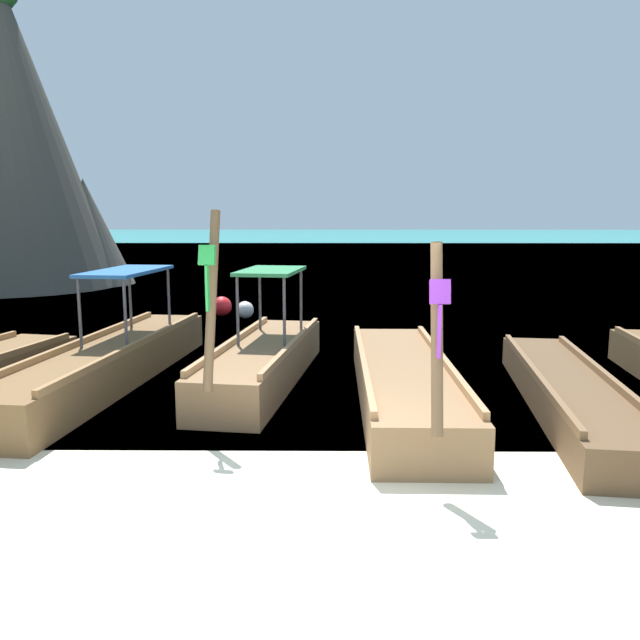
% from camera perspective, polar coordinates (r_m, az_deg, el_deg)
% --- Properties ---
extents(ground, '(120.00, 120.00, 0.00)m').
position_cam_1_polar(ground, '(6.47, -0.31, -16.11)').
color(ground, beige).
extents(sea_water, '(120.00, 120.00, 0.00)m').
position_cam_1_polar(sea_water, '(67.36, 0.49, 6.89)').
color(sea_water, teal).
rests_on(sea_water, ground).
extents(longtail_boat_pink_ribbon, '(1.82, 7.24, 2.59)m').
position_cam_1_polar(longtail_boat_pink_ribbon, '(11.27, -18.11, -3.49)').
color(longtail_boat_pink_ribbon, brown).
rests_on(longtail_boat_pink_ribbon, ground).
extents(longtail_boat_green_ribbon, '(1.82, 5.54, 2.84)m').
position_cam_1_polar(longtail_boat_green_ribbon, '(10.83, -5.04, -3.54)').
color(longtail_boat_green_ribbon, olive).
rests_on(longtail_boat_green_ribbon, ground).
extents(longtail_boat_violet_ribbon, '(1.35, 6.20, 2.51)m').
position_cam_1_polar(longtail_boat_violet_ribbon, '(9.70, 7.36, -5.50)').
color(longtail_boat_violet_ribbon, olive).
rests_on(longtail_boat_violet_ribbon, ground).
extents(longtail_boat_turquoise_ribbon, '(1.81, 6.29, 2.45)m').
position_cam_1_polar(longtail_boat_turquoise_ribbon, '(9.92, 21.13, -6.01)').
color(longtail_boat_turquoise_ribbon, brown).
rests_on(longtail_boat_turquoise_ribbon, ground).
extents(karst_rock, '(8.74, 8.32, 12.50)m').
position_cam_1_polar(karst_rock, '(28.32, -26.07, 14.97)').
color(karst_rock, '#47443D').
rests_on(karst_rock, ground).
extents(mooring_buoy_near, '(0.47, 0.47, 0.47)m').
position_cam_1_polar(mooring_buoy_near, '(17.56, -6.65, 0.89)').
color(mooring_buoy_near, white).
rests_on(mooring_buoy_near, sea_water).
extents(mooring_buoy_far, '(0.55, 0.55, 0.55)m').
position_cam_1_polar(mooring_buoy_far, '(18.05, -8.68, 1.20)').
color(mooring_buoy_far, red).
rests_on(mooring_buoy_far, sea_water).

